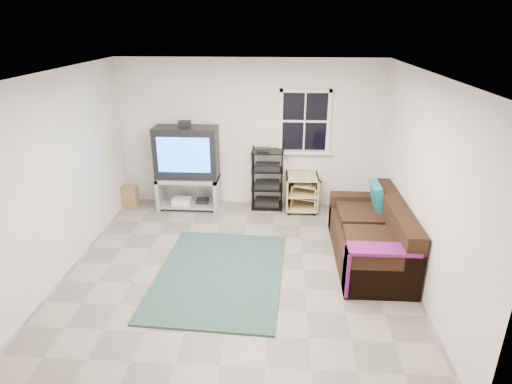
# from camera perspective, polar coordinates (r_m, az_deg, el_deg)

# --- Properties ---
(room) EXTENTS (4.60, 4.62, 4.60)m
(room) POSITION_cam_1_polar(r_m,az_deg,el_deg) (7.51, 6.48, 8.80)
(room) COLOR gray
(room) RESTS_ON ground
(tv_unit) EXTENTS (1.08, 0.54, 1.59)m
(tv_unit) POSITION_cam_1_polar(r_m,az_deg,el_deg) (7.59, -9.16, 4.08)
(tv_unit) COLOR #A3A3AB
(tv_unit) RESTS_ON ground
(av_rack) EXTENTS (0.55, 0.40, 1.11)m
(av_rack) POSITION_cam_1_polar(r_m,az_deg,el_deg) (7.61, 1.51, 1.28)
(av_rack) COLOR black
(av_rack) RESTS_ON ground
(side_table_left) EXTENTS (0.56, 0.56, 0.65)m
(side_table_left) POSITION_cam_1_polar(r_m,az_deg,el_deg) (7.64, 6.08, 0.15)
(side_table_left) COLOR tan
(side_table_left) RESTS_ON ground
(side_table_right) EXTENTS (0.56, 0.56, 0.52)m
(side_table_right) POSITION_cam_1_polar(r_m,az_deg,el_deg) (7.69, 6.72, -0.19)
(side_table_right) COLOR tan
(side_table_right) RESTS_ON ground
(sofa) EXTENTS (0.91, 2.05, 0.94)m
(sofa) POSITION_cam_1_polar(r_m,az_deg,el_deg) (6.25, 15.22, -5.90)
(sofa) COLOR black
(sofa) RESTS_ON ground
(shag_rug) EXTENTS (1.76, 2.34, 0.03)m
(shag_rug) POSITION_cam_1_polar(r_m,az_deg,el_deg) (5.83, -4.88, -10.86)
(shag_rug) COLOR #332116
(shag_rug) RESTS_ON ground
(paper_bag) EXTENTS (0.27, 0.18, 0.39)m
(paper_bag) POSITION_cam_1_polar(r_m,az_deg,el_deg) (8.08, -16.46, -0.59)
(paper_bag) COLOR olive
(paper_bag) RESTS_ON ground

